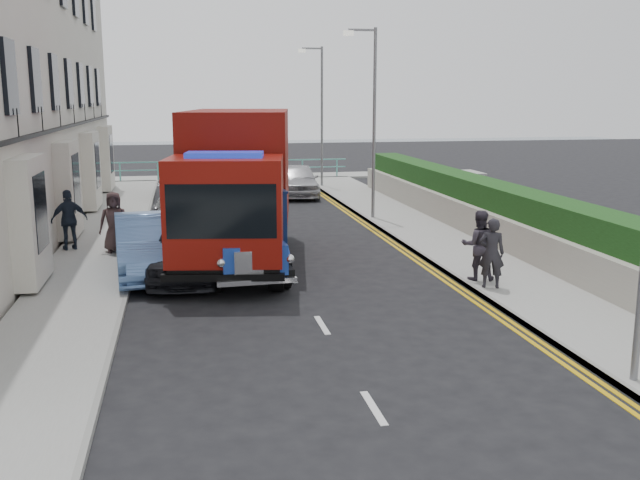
{
  "coord_description": "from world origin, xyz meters",
  "views": [
    {
      "loc": [
        -2.67,
        -11.59,
        4.55
      ],
      "look_at": [
        0.31,
        3.82,
        1.4
      ],
      "focal_mm": 40.0,
      "sensor_mm": 36.0,
      "label": 1
    }
  ],
  "objects_px": {
    "lamp_mid": "(371,113)",
    "red_lorry": "(237,183)",
    "lamp_far": "(319,108)",
    "pedestrian_east_near": "(492,253)",
    "parked_car_front": "(188,249)",
    "bedford_lorry": "(244,241)"
  },
  "relations": [
    {
      "from": "lamp_mid",
      "to": "red_lorry",
      "type": "distance_m",
      "value": 8.16
    },
    {
      "from": "lamp_far",
      "to": "pedestrian_east_near",
      "type": "relative_size",
      "value": 4.2
    },
    {
      "from": "red_lorry",
      "to": "pedestrian_east_near",
      "type": "relative_size",
      "value": 4.99
    },
    {
      "from": "lamp_mid",
      "to": "parked_car_front",
      "type": "relative_size",
      "value": 1.57
    },
    {
      "from": "red_lorry",
      "to": "bedford_lorry",
      "type": "bearing_deg",
      "value": -81.82
    },
    {
      "from": "red_lorry",
      "to": "parked_car_front",
      "type": "distance_m",
      "value": 2.65
    },
    {
      "from": "lamp_far",
      "to": "bedford_lorry",
      "type": "xyz_separation_m",
      "value": [
        -5.42,
        -18.24,
        -2.94
      ]
    },
    {
      "from": "pedestrian_east_near",
      "to": "parked_car_front",
      "type": "bearing_deg",
      "value": -2.77
    },
    {
      "from": "lamp_mid",
      "to": "parked_car_front",
      "type": "height_order",
      "value": "lamp_mid"
    },
    {
      "from": "red_lorry",
      "to": "lamp_far",
      "type": "bearing_deg",
      "value": 80.39
    },
    {
      "from": "lamp_far",
      "to": "parked_car_front",
      "type": "distance_m",
      "value": 19.12
    },
    {
      "from": "red_lorry",
      "to": "parked_car_front",
      "type": "relative_size",
      "value": 1.86
    },
    {
      "from": "lamp_mid",
      "to": "parked_car_front",
      "type": "distance_m",
      "value": 10.67
    },
    {
      "from": "bedford_lorry",
      "to": "pedestrian_east_near",
      "type": "distance_m",
      "value": 6.0
    },
    {
      "from": "bedford_lorry",
      "to": "red_lorry",
      "type": "height_order",
      "value": "red_lorry"
    },
    {
      "from": "lamp_far",
      "to": "parked_car_front",
      "type": "relative_size",
      "value": 1.57
    },
    {
      "from": "lamp_far",
      "to": "red_lorry",
      "type": "height_order",
      "value": "lamp_far"
    },
    {
      "from": "red_lorry",
      "to": "parked_car_front",
      "type": "bearing_deg",
      "value": -120.15
    },
    {
      "from": "red_lorry",
      "to": "lamp_mid",
      "type": "bearing_deg",
      "value": 56.61
    },
    {
      "from": "bedford_lorry",
      "to": "pedestrian_east_near",
      "type": "height_order",
      "value": "bedford_lorry"
    },
    {
      "from": "lamp_far",
      "to": "red_lorry",
      "type": "bearing_deg",
      "value": -108.72
    },
    {
      "from": "lamp_far",
      "to": "red_lorry",
      "type": "xyz_separation_m",
      "value": [
        -5.38,
        -15.87,
        -1.77
      ]
    }
  ]
}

